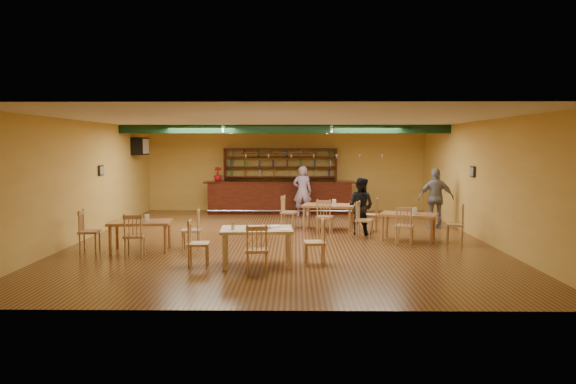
{
  "coord_description": "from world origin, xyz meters",
  "views": [
    {
      "loc": [
        0.33,
        -13.63,
        2.39
      ],
      "look_at": [
        0.14,
        0.6,
        1.15
      ],
      "focal_mm": 33.65,
      "sensor_mm": 36.0,
      "label": 1
    }
  ],
  "objects_px": {
    "dining_table_d": "(408,227)",
    "patron_bar": "(302,191)",
    "dining_table_c": "(141,236)",
    "bar_counter": "(280,197)",
    "patron_right_a": "(361,206)",
    "near_table": "(257,247)",
    "dining_table_b": "(329,217)"
  },
  "relations": [
    {
      "from": "bar_counter",
      "to": "dining_table_b",
      "type": "height_order",
      "value": "bar_counter"
    },
    {
      "from": "patron_right_a",
      "to": "patron_bar",
      "type": "bearing_deg",
      "value": -30.23
    },
    {
      "from": "bar_counter",
      "to": "dining_table_b",
      "type": "relative_size",
      "value": 3.66
    },
    {
      "from": "dining_table_b",
      "to": "dining_table_d",
      "type": "xyz_separation_m",
      "value": [
        1.9,
        -1.66,
        -0.02
      ]
    },
    {
      "from": "dining_table_b",
      "to": "dining_table_c",
      "type": "distance_m",
      "value": 5.44
    },
    {
      "from": "dining_table_b",
      "to": "near_table",
      "type": "relative_size",
      "value": 1.02
    },
    {
      "from": "patron_bar",
      "to": "dining_table_c",
      "type": "bearing_deg",
      "value": 59.79
    },
    {
      "from": "bar_counter",
      "to": "dining_table_b",
      "type": "xyz_separation_m",
      "value": [
        1.49,
        -3.64,
        -0.21
      ]
    },
    {
      "from": "dining_table_c",
      "to": "patron_right_a",
      "type": "bearing_deg",
      "value": 18.62
    },
    {
      "from": "dining_table_c",
      "to": "patron_bar",
      "type": "bearing_deg",
      "value": 52.51
    },
    {
      "from": "dining_table_d",
      "to": "near_table",
      "type": "height_order",
      "value": "near_table"
    },
    {
      "from": "bar_counter",
      "to": "patron_bar",
      "type": "distance_m",
      "value": 1.17
    },
    {
      "from": "bar_counter",
      "to": "near_table",
      "type": "height_order",
      "value": "bar_counter"
    },
    {
      "from": "dining_table_c",
      "to": "patron_bar",
      "type": "relative_size",
      "value": 0.8
    },
    {
      "from": "bar_counter",
      "to": "dining_table_d",
      "type": "height_order",
      "value": "bar_counter"
    },
    {
      "from": "dining_table_d",
      "to": "dining_table_b",
      "type": "bearing_deg",
      "value": 158.56
    },
    {
      "from": "patron_right_a",
      "to": "bar_counter",
      "type": "bearing_deg",
      "value": -25.68
    },
    {
      "from": "bar_counter",
      "to": "dining_table_d",
      "type": "relative_size",
      "value": 3.87
    },
    {
      "from": "patron_right_a",
      "to": "dining_table_c",
      "type": "bearing_deg",
      "value": 60.96
    },
    {
      "from": "near_table",
      "to": "patron_bar",
      "type": "xyz_separation_m",
      "value": [
        1.0,
        7.42,
        0.48
      ]
    },
    {
      "from": "bar_counter",
      "to": "patron_right_a",
      "type": "xyz_separation_m",
      "value": [
        2.29,
        -4.44,
        0.2
      ]
    },
    {
      "from": "near_table",
      "to": "bar_counter",
      "type": "bearing_deg",
      "value": 84.43
    },
    {
      "from": "dining_table_b",
      "to": "patron_right_a",
      "type": "xyz_separation_m",
      "value": [
        0.8,
        -0.8,
        0.41
      ]
    },
    {
      "from": "patron_bar",
      "to": "bar_counter",
      "type": "bearing_deg",
      "value": -44.78
    },
    {
      "from": "dining_table_c",
      "to": "dining_table_d",
      "type": "bearing_deg",
      "value": 7.72
    },
    {
      "from": "dining_table_c",
      "to": "patron_right_a",
      "type": "height_order",
      "value": "patron_right_a"
    },
    {
      "from": "patron_bar",
      "to": "dining_table_b",
      "type": "bearing_deg",
      "value": 106.19
    },
    {
      "from": "near_table",
      "to": "patron_right_a",
      "type": "xyz_separation_m",
      "value": [
        2.51,
        3.8,
        0.39
      ]
    },
    {
      "from": "patron_bar",
      "to": "patron_right_a",
      "type": "height_order",
      "value": "patron_bar"
    },
    {
      "from": "dining_table_d",
      "to": "patron_bar",
      "type": "height_order",
      "value": "patron_bar"
    },
    {
      "from": "near_table",
      "to": "dining_table_b",
      "type": "bearing_deg",
      "value": 65.61
    },
    {
      "from": "dining_table_c",
      "to": "near_table",
      "type": "height_order",
      "value": "near_table"
    }
  ]
}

